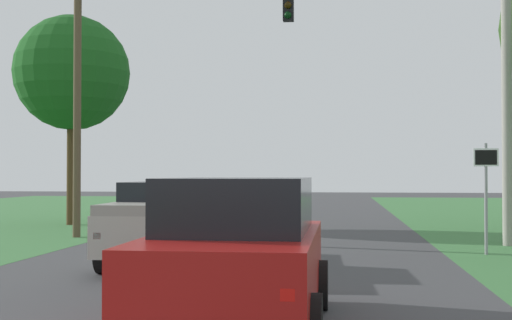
# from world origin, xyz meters

# --- Properties ---
(ground_plane) EXTENTS (120.00, 120.00, 0.00)m
(ground_plane) POSITION_xyz_m (0.00, 9.69, 0.00)
(ground_plane) COLOR #424244
(red_suv_near) EXTENTS (2.24, 4.42, 1.93)m
(red_suv_near) POSITION_xyz_m (1.06, 5.74, 1.00)
(red_suv_near) COLOR #9E1411
(red_suv_near) RESTS_ON ground_plane
(pickup_truck_lead) EXTENTS (2.38, 5.42, 1.80)m
(pickup_truck_lead) POSITION_xyz_m (-1.35, 11.62, 0.94)
(pickup_truck_lead) COLOR #B7B2A8
(pickup_truck_lead) RESTS_ON ground_plane
(traffic_light) EXTENTS (7.49, 0.40, 8.19)m
(traffic_light) POSITION_xyz_m (-3.95, 17.37, 5.37)
(traffic_light) COLOR brown
(traffic_light) RESTS_ON ground_plane
(keep_moving_sign) EXTENTS (0.60, 0.09, 2.73)m
(keep_moving_sign) POSITION_xyz_m (5.90, 14.26, 1.74)
(keep_moving_sign) COLOR gray
(keep_moving_sign) RESTS_ON ground_plane
(utility_pole_right) EXTENTS (0.28, 0.28, 10.47)m
(utility_pole_right) POSITION_xyz_m (6.93, 16.44, 5.23)
(utility_pole_right) COLOR #9E998E
(utility_pole_right) RESTS_ON ground_plane
(extra_tree_2) EXTENTS (4.47, 4.47, 8.16)m
(extra_tree_2) POSITION_xyz_m (-8.03, 22.32, 5.90)
(extra_tree_2) COLOR #4C351E
(extra_tree_2) RESTS_ON ground_plane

